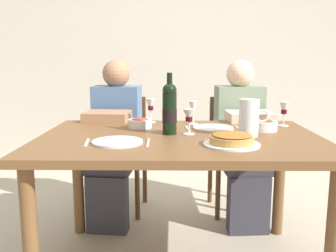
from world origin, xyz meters
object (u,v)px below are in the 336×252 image
wine_glass_spare (284,109)px  diner_right (242,137)px  wine_bottle (170,109)px  olive_bowl (263,125)px  dining_table (180,153)px  water_pitcher (249,120)px  baked_tart (232,140)px  wine_glass_right_diner (193,108)px  dinner_plate_right_setting (213,128)px  chair_right (234,146)px  wine_glass_left_diner (189,117)px  chair_left (121,145)px  wine_glass_centre (151,106)px  salad_bowl (140,123)px  dinner_plate_left_setting (117,142)px  diner_left (114,137)px

wine_glass_spare → diner_right: size_ratio=0.13×
wine_bottle → olive_bowl: wine_bottle is taller
dining_table → water_pitcher: water_pitcher is taller
diner_right → olive_bowl: bearing=88.7°
dining_table → wine_glass_spare: (0.64, 0.30, 0.19)m
baked_tart → wine_glass_right_diner: bearing=104.6°
dining_table → wine_glass_right_diner: wine_glass_right_diner is taller
dinner_plate_right_setting → chair_right: bearing=70.6°
dining_table → chair_right: bearing=63.6°
wine_glass_left_diner → chair_left: size_ratio=0.16×
wine_glass_centre → wine_glass_left_diner: bearing=-58.8°
water_pitcher → wine_bottle: bearing=174.0°
dining_table → chair_left: bearing=116.4°
salad_bowl → wine_glass_right_diner: wine_glass_right_diner is taller
dinner_plate_left_setting → chair_right: 1.34m
dinner_plate_right_setting → diner_right: (0.26, 0.46, -0.15)m
diner_right → wine_bottle: bearing=46.0°
water_pitcher → dinner_plate_left_setting: 0.70m
wine_glass_left_diner → diner_right: diner_right is taller
wine_glass_centre → diner_left: diner_left is taller
olive_bowl → diner_left: 1.08m
olive_bowl → wine_glass_right_diner: size_ratio=1.11×
dinner_plate_right_setting → wine_glass_right_diner: bearing=123.7°
diner_right → chair_left: bearing=-18.5°
diner_right → salad_bowl: bearing=27.8°
dining_table → baked_tart: size_ratio=5.56×
salad_bowl → olive_bowl: olive_bowl is taller
wine_glass_right_diner → diner_left: diner_left is taller
dinner_plate_left_setting → dinner_plate_right_setting: (0.51, 0.38, 0.00)m
wine_glass_left_diner → dinner_plate_left_setting: wine_glass_left_diner is taller
salad_bowl → wine_glass_left_diner: (0.28, -0.19, 0.07)m
wine_glass_left_diner → wine_glass_centre: bearing=121.2°
dining_table → olive_bowl: 0.52m
wine_bottle → wine_glass_spare: bearing=20.4°
salad_bowl → dinner_plate_left_setting: bearing=-100.4°
dining_table → wine_glass_centre: 0.50m
salad_bowl → wine_glass_left_diner: size_ratio=1.01×
chair_left → diner_left: size_ratio=0.75×
chair_right → baked_tart: bearing=75.7°
baked_tart → wine_glass_right_diner: 0.61m
baked_tart → dining_table: bearing=137.6°
dinner_plate_left_setting → diner_right: bearing=47.5°
wine_glass_right_diner → chair_left: bearing=135.3°
wine_glass_left_diner → salad_bowl: bearing=146.3°
baked_tart → diner_left: size_ratio=0.23×
wine_glass_right_diner → diner_left: (-0.55, 0.29, -0.24)m
wine_bottle → chair_right: (0.50, 0.85, -0.40)m
wine_glass_spare → diner_left: bearing=162.3°
wine_bottle → dinner_plate_left_setting: 0.36m
wine_glass_left_diner → diner_right: (0.41, 0.62, -0.24)m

